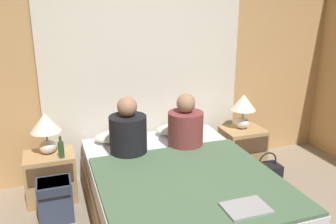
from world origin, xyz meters
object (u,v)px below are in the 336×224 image
object	(u,v)px
lamp_right	(243,106)
handbag_on_floor	(266,174)
lamp_left	(46,127)
beer_bottle_on_left_stand	(61,149)
nightstand_right	(242,148)
pillow_right	(181,128)
nightstand_left	(51,177)
person_left_in_bed	(128,132)
bed	(179,195)
laptop_on_bed	(246,208)
backpack_on_floor	(55,198)
person_right_in_bed	(186,126)
pillow_left	(122,136)

from	to	relation	value
lamp_right	handbag_on_floor	world-z (taller)	lamp_right
lamp_left	beer_bottle_on_left_stand	distance (m)	0.27
beer_bottle_on_left_stand	lamp_left	bearing A→B (deg)	128.20
nightstand_right	pillow_right	world-z (taller)	pillow_right
nightstand_left	lamp_left	size ratio (longest dim) A/B	1.19
pillow_right	person_left_in_bed	world-z (taller)	person_left_in_bed
bed	pillow_right	world-z (taller)	pillow_right
beer_bottle_on_left_stand	laptop_on_bed	world-z (taller)	beer_bottle_on_left_stand
beer_bottle_on_left_stand	handbag_on_floor	world-z (taller)	beer_bottle_on_left_stand
pillow_right	nightstand_right	bearing A→B (deg)	-6.99
bed	lamp_left	xyz separation A→B (m)	(-1.09, 0.79, 0.52)
backpack_on_floor	handbag_on_floor	size ratio (longest dim) A/B	1.04
pillow_right	person_right_in_bed	distance (m)	0.40
pillow_left	backpack_on_floor	world-z (taller)	pillow_left
pillow_left	backpack_on_floor	bearing A→B (deg)	-146.91
bed	lamp_left	distance (m)	1.44
pillow_right	person_right_in_bed	xyz separation A→B (m)	(-0.09, -0.36, 0.16)
person_right_in_bed	nightstand_right	bearing A→B (deg)	17.52
person_left_in_bed	backpack_on_floor	xyz separation A→B (m)	(-0.73, -0.12, -0.51)
nightstand_right	lamp_left	world-z (taller)	lamp_left
beer_bottle_on_left_stand	bed	bearing A→B (deg)	-33.11
nightstand_right	laptop_on_bed	xyz separation A→B (m)	(-0.88, -1.52, 0.29)
pillow_right	handbag_on_floor	bearing A→B (deg)	-34.04
lamp_left	handbag_on_floor	xyz separation A→B (m)	(2.24, -0.49, -0.64)
nightstand_right	pillow_left	world-z (taller)	pillow_left
lamp_left	nightstand_left	bearing A→B (deg)	-90.00
laptop_on_bed	person_left_in_bed	bearing A→B (deg)	113.91
person_left_in_bed	pillow_right	bearing A→B (deg)	27.69
nightstand_left	lamp_right	xyz separation A→B (m)	(2.19, 0.04, 0.52)
nightstand_right	person_right_in_bed	distance (m)	1.00
nightstand_left	pillow_left	distance (m)	0.82
person_right_in_bed	laptop_on_bed	bearing A→B (deg)	-91.73
beer_bottle_on_left_stand	nightstand_left	bearing A→B (deg)	136.27
lamp_right	backpack_on_floor	xyz separation A→B (m)	(-2.17, -0.42, -0.54)
nightstand_right	lamp_right	xyz separation A→B (m)	(0.00, 0.04, 0.52)
beer_bottle_on_left_stand	laptop_on_bed	size ratio (longest dim) A/B	0.69
lamp_right	beer_bottle_on_left_stand	world-z (taller)	lamp_right
handbag_on_floor	beer_bottle_on_left_stand	bearing A→B (deg)	171.00
lamp_right	backpack_on_floor	world-z (taller)	lamp_right
nightstand_right	laptop_on_bed	distance (m)	1.78
lamp_right	pillow_left	world-z (taller)	lamp_right
nightstand_left	pillow_right	bearing A→B (deg)	3.70
person_right_in_bed	lamp_right	bearing A→B (deg)	19.82
nightstand_left	backpack_on_floor	size ratio (longest dim) A/B	1.26
nightstand_left	pillow_left	world-z (taller)	pillow_left
lamp_left	handbag_on_floor	distance (m)	2.38
pillow_left	person_right_in_bed	size ratio (longest dim) A/B	1.04
bed	nightstand_right	distance (m)	1.33
person_right_in_bed	person_left_in_bed	bearing A→B (deg)	180.00
nightstand_left	pillow_right	distance (m)	1.47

